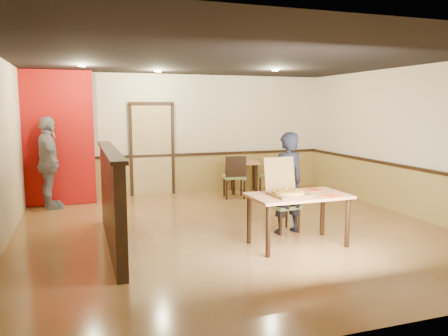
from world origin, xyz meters
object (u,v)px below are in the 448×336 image
(diner, at_px, (287,183))
(pizza_box, at_px, (287,191))
(side_chair_left, at_px, (235,175))
(condiment, at_px, (245,159))
(diner_chair, at_px, (282,203))
(side_chair_right, at_px, (272,175))
(passerby, at_px, (49,163))
(side_table, at_px, (244,169))
(main_table, at_px, (298,202))

(diner, xyz_separation_m, pizza_box, (-0.32, -0.64, 0.01))
(side_chair_left, relative_size, condiment, 7.33)
(side_chair_left, bearing_deg, diner_chair, 97.69)
(side_chair_right, distance_m, passerby, 4.81)
(side_table, bearing_deg, side_chair_right, -54.08)
(diner_chair, xyz_separation_m, diner, (0.01, -0.14, 0.35))
(diner_chair, relative_size, side_chair_right, 0.96)
(side_chair_left, height_order, condiment, side_chair_left)
(condiment, bearing_deg, side_chair_right, -45.99)
(side_table, relative_size, pizza_box, 1.42)
(diner, bearing_deg, diner_chair, -94.49)
(main_table, relative_size, diner, 0.88)
(side_chair_left, height_order, side_table, side_chair_left)
(side_chair_left, xyz_separation_m, condiment, (0.43, 0.50, 0.28))
(side_chair_left, xyz_separation_m, side_chair_right, (0.91, 0.00, -0.04))
(side_chair_right, height_order, diner, diner)
(passerby, bearing_deg, condiment, -100.05)
(side_chair_right, height_order, condiment, side_chair_right)
(side_table, bearing_deg, main_table, -100.08)
(diner_chair, bearing_deg, main_table, -106.83)
(side_table, relative_size, condiment, 6.51)
(diner_chair, distance_m, condiment, 3.25)
(side_table, bearing_deg, diner, -99.74)
(side_chair_right, distance_m, diner, 3.03)
(pizza_box, xyz_separation_m, condiment, (0.87, 3.96, -0.03))
(side_chair_left, distance_m, condiment, 0.72)
(side_chair_left, xyz_separation_m, pizza_box, (-0.44, -3.46, 0.31))
(side_chair_left, xyz_separation_m, side_table, (0.46, 0.62, 0.04))
(diner, bearing_deg, passerby, -48.12)
(diner_chair, bearing_deg, pizza_box, -119.12)
(passerby, bearing_deg, pizza_box, -150.64)
(main_table, distance_m, passerby, 5.19)
(main_table, height_order, passerby, passerby)
(diner_chair, xyz_separation_m, passerby, (-3.73, 2.93, 0.46))
(diner_chair, height_order, passerby, passerby)
(main_table, xyz_separation_m, passerby, (-3.61, 3.71, 0.27))
(side_chair_left, distance_m, side_table, 0.78)
(condiment, bearing_deg, diner, -99.54)
(side_chair_right, relative_size, condiment, 6.78)
(diner_chair, height_order, pizza_box, pizza_box)
(diner, bearing_deg, pizza_box, 55.01)
(diner, height_order, condiment, diner)
(side_chair_left, distance_m, diner, 2.84)
(main_table, relative_size, passerby, 0.78)
(main_table, relative_size, side_table, 1.69)
(side_chair_left, relative_size, side_chair_right, 1.08)
(side_chair_left, bearing_deg, passerby, 6.91)
(side_chair_right, height_order, passerby, passerby)
(side_chair_left, bearing_deg, side_table, -116.07)
(main_table, height_order, side_chair_right, side_chair_right)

